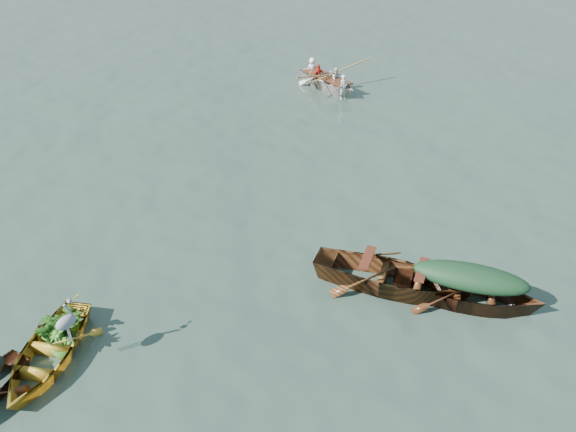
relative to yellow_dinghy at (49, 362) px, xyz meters
name	(u,v)px	position (x,y,z in m)	size (l,w,h in m)	color
ground	(247,305)	(1.87, 3.42, 0.00)	(140.00, 140.00, 0.00)	#33473C
yellow_dinghy	(49,362)	(0.00, 0.00, 0.00)	(1.39, 3.20, 0.87)	gold
green_tarp_boat	(465,304)	(5.41, 6.24, 0.00)	(1.30, 4.18, 0.96)	#482610
open_wooden_boat	(391,289)	(3.97, 5.70, 0.00)	(1.47, 4.74, 1.13)	brown
rowed_boat	(327,89)	(-3.76, 14.38, 0.00)	(1.24, 4.12, 0.97)	silver
green_tarp_cover	(471,276)	(5.41, 6.24, 0.74)	(0.72, 2.30, 0.52)	#15351A
thwart_benches	(394,268)	(3.97, 5.70, 0.58)	(0.88, 2.37, 0.04)	#491C11
heron	(68,328)	(0.45, 0.31, 0.89)	(0.28, 0.40, 0.92)	#92969A
dinghy_weeds	(56,312)	(-0.25, 0.49, 0.73)	(0.70, 0.90, 0.60)	#2D6119
rowers	(328,67)	(-3.76, 14.38, 0.87)	(1.11, 2.88, 0.76)	silver
oars	(327,76)	(-3.76, 14.38, 0.52)	(2.60, 0.60, 0.06)	#A47D3E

